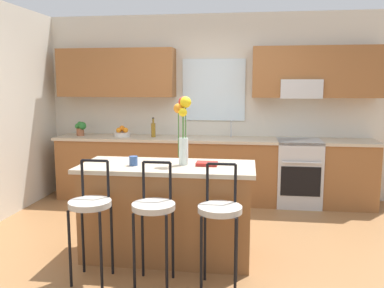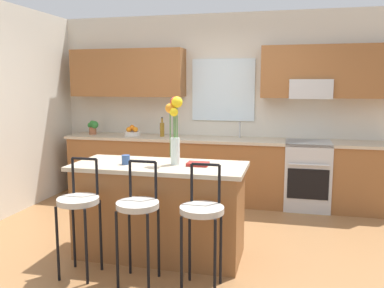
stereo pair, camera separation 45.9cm
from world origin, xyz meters
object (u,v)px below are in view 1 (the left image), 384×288
(flower_vase, at_px, (183,124))
(bar_stool_far, at_px, (220,215))
(cookbook, at_px, (207,164))
(bar_stool_near, at_px, (91,209))
(kitchen_island, at_px, (168,211))
(potted_plant_small, at_px, (81,128))
(mug_ceramic, at_px, (133,161))
(bar_stool_middle, at_px, (154,212))
(fruit_bowl_oranges, at_px, (122,133))
(oven_range, at_px, (298,172))
(bottle_olive_oil, at_px, (153,129))

(flower_vase, bearing_deg, bar_stool_far, -56.32)
(cookbook, bearing_deg, bar_stool_near, -147.42)
(kitchen_island, xyz_separation_m, potted_plant_small, (-1.72, 1.99, 0.58))
(cookbook, distance_m, potted_plant_small, 2.88)
(kitchen_island, bearing_deg, mug_ceramic, -164.96)
(flower_vase, bearing_deg, potted_plant_small, 133.54)
(kitchen_island, distance_m, bar_stool_middle, 0.60)
(bar_stool_middle, bearing_deg, potted_plant_small, 123.82)
(bar_stool_far, xyz_separation_m, cookbook, (-0.17, 0.59, 0.30))
(bar_stool_far, bearing_deg, kitchen_island, 133.64)
(bar_stool_far, distance_m, fruit_bowl_oranges, 3.06)
(oven_range, xyz_separation_m, bar_stool_middle, (-1.47, -2.54, 0.18))
(fruit_bowl_oranges, bearing_deg, flower_vase, -58.03)
(bar_stool_middle, bearing_deg, cookbook, 57.41)
(oven_range, relative_size, bar_stool_middle, 0.88)
(bar_stool_middle, xyz_separation_m, potted_plant_small, (-1.72, 2.57, 0.41))
(bar_stool_middle, relative_size, cookbook, 5.21)
(kitchen_island, xyz_separation_m, bar_stool_middle, (0.00, -0.58, 0.17))
(kitchen_island, height_order, bar_stool_middle, bar_stool_middle)
(bottle_olive_oil, height_order, potted_plant_small, bottle_olive_oil)
(bar_stool_far, xyz_separation_m, mug_ceramic, (-0.86, 0.49, 0.33))
(bar_stool_middle, relative_size, fruit_bowl_oranges, 4.34)
(kitchen_island, bearing_deg, bar_stool_far, -46.36)
(potted_plant_small, bearing_deg, oven_range, -0.40)
(kitchen_island, bearing_deg, flower_vase, 7.22)
(bar_stool_near, relative_size, bottle_olive_oil, 3.65)
(flower_vase, xyz_separation_m, cookbook, (0.23, -0.00, -0.38))
(bar_stool_middle, distance_m, bar_stool_far, 0.55)
(kitchen_island, xyz_separation_m, bar_stool_far, (0.55, -0.58, 0.17))
(kitchen_island, relative_size, bar_stool_near, 1.61)
(cookbook, height_order, potted_plant_small, potted_plant_small)
(bar_stool_middle, bearing_deg, oven_range, 59.97)
(bar_stool_near, height_order, bottle_olive_oil, bottle_olive_oil)
(mug_ceramic, distance_m, bottle_olive_oil, 2.10)
(bar_stool_near, bearing_deg, fruit_bowl_oranges, 101.65)
(kitchen_island, relative_size, mug_ceramic, 18.61)
(bar_stool_far, distance_m, flower_vase, 0.99)
(bar_stool_far, bearing_deg, cookbook, 105.97)
(mug_ceramic, relative_size, cookbook, 0.45)
(flower_vase, relative_size, bottle_olive_oil, 2.28)
(cookbook, bearing_deg, flower_vase, 179.54)
(bar_stool_near, bearing_deg, bar_stool_middle, 0.00)
(bottle_olive_oil, bearing_deg, oven_range, -0.68)
(bar_stool_far, xyz_separation_m, potted_plant_small, (-2.27, 2.57, 0.41))
(potted_plant_small, bearing_deg, kitchen_island, -49.16)
(bar_stool_far, relative_size, fruit_bowl_oranges, 4.34)
(flower_vase, height_order, bottle_olive_oil, flower_vase)
(mug_ceramic, bearing_deg, bar_stool_near, -115.98)
(kitchen_island, height_order, bar_stool_far, bar_stool_far)
(bar_stool_middle, height_order, fruit_bowl_oranges, fruit_bowl_oranges)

